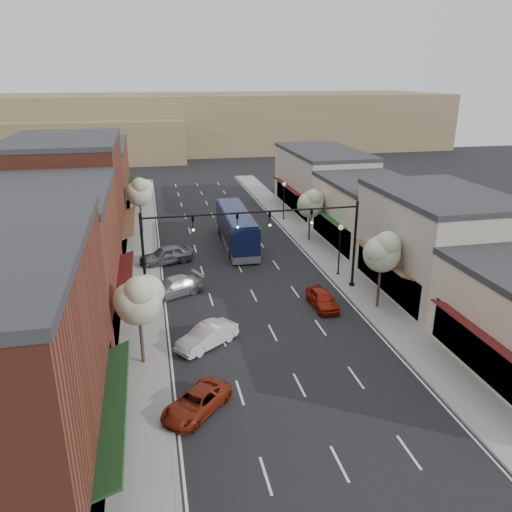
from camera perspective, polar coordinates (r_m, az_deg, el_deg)
ground at (r=31.45m, az=2.81°, el=-10.47°), size 160.00×160.00×0.00m
sidewalk_left at (r=47.38m, az=-12.94°, el=-0.09°), size 2.80×73.00×0.15m
sidewalk_right at (r=49.88m, az=6.69°, el=1.31°), size 2.80×73.00×0.15m
curb_left at (r=47.37m, az=-11.25°, el=0.04°), size 0.25×73.00×0.17m
curb_right at (r=49.46m, az=5.15°, el=1.21°), size 0.25×73.00×0.17m
bldg_left_midnear at (r=34.77m, az=-23.13°, el=-0.60°), size 10.14×14.10×9.40m
bldg_left_midfar at (r=47.84m, az=-20.46°, el=6.01°), size 10.14×14.10×10.90m
bldg_left_far at (r=63.63m, az=-18.52°, el=8.30°), size 10.14×18.10×8.40m
bldg_right_midnear at (r=40.19m, az=19.87°, el=1.36°), size 9.14×12.10×7.90m
bldg_right_midfar at (r=50.48m, az=12.74°, el=4.85°), size 9.14×12.10×6.40m
bldg_right_far at (r=63.00m, az=7.51°, el=8.59°), size 9.14×16.10×7.40m
hill_far at (r=116.79m, az=-8.94°, el=14.88°), size 120.00×30.00×12.00m
hill_near at (r=106.32m, az=-22.29°, el=12.10°), size 50.00×20.00×8.00m
signal_mast_right at (r=38.18m, az=8.02°, el=2.56°), size 8.22×0.46×7.00m
signal_mast_left at (r=36.00m, az=-9.06°, el=1.42°), size 8.22×0.46×7.00m
tree_right_near at (r=35.76m, az=14.31°, el=0.63°), size 2.85×2.65×5.95m
tree_right_far at (r=50.08m, az=6.29°, el=6.08°), size 2.85×2.65×5.43m
tree_left_near at (r=28.61m, az=-13.25°, el=-4.74°), size 2.85×2.65×5.69m
tree_left_far at (r=53.31m, az=-13.16°, el=7.20°), size 2.85×2.65×6.13m
lamp_post_near at (r=41.65m, az=9.57°, el=1.63°), size 0.44×0.44×4.44m
lamp_post_far at (r=57.65m, az=3.22°, el=7.00°), size 0.44×0.44×4.44m
coach_bus at (r=48.90m, az=-2.27°, el=3.23°), size 2.74×11.59×3.53m
red_hatchback at (r=36.61m, az=7.57°, el=-4.85°), size 1.62×3.87×1.31m
parked_car_a at (r=26.07m, az=-6.83°, el=-16.28°), size 4.19×4.25×1.14m
parked_car_b at (r=31.45m, az=-5.62°, el=-9.09°), size 4.27×3.62×1.38m
parked_car_c at (r=38.61m, az=-9.51°, el=-3.53°), size 5.22×3.83×1.40m
parked_car_d at (r=45.24m, az=-10.23°, el=0.13°), size 5.08×3.17×1.61m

